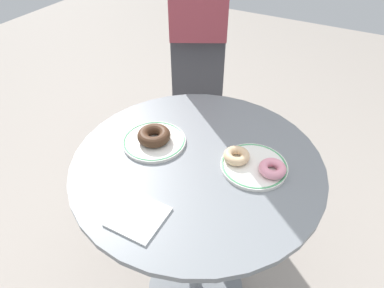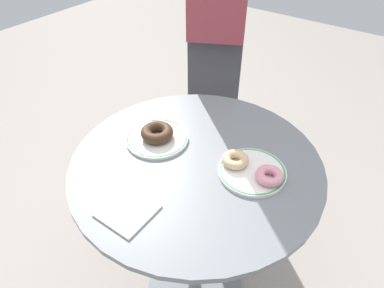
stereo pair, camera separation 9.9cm
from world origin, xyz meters
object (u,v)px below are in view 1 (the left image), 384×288
Objects in this scene: donut_chocolate at (154,135)px; donut_glazed at (237,156)px; donut_pink_frosted at (273,169)px; cafe_table at (197,215)px; paper_napkin at (138,217)px; plate_right at (254,166)px; person_figure at (198,31)px; plate_left at (154,141)px.

donut_glazed is (0.26, 0.04, -0.00)m from donut_chocolate.
donut_chocolate is 0.37m from donut_pink_frosted.
donut_pink_frosted reaches higher than cafe_table.
donut_pink_frosted is 0.62× the size of paper_napkin.
donut_glazed is at bearing 178.92° from donut_pink_frosted.
plate_right is 0.78m from person_figure.
plate_right is 2.50× the size of donut_pink_frosted.
plate_right is 0.36m from paper_napkin.
donut_pink_frosted is at bearing -5.78° from plate_right.
cafe_table is at bearing -162.07° from plate_right.
plate_right is at bearing 174.22° from donut_pink_frosted.
donut_chocolate is at bearing -171.39° from donut_glazed.
cafe_table is 0.44× the size of person_figure.
plate_left is 0.29m from paper_napkin.
plate_left is 1.58× the size of paper_napkin.
donut_glazed is at bearing -176.38° from plate_right.
donut_pink_frosted is at bearing -47.58° from person_figure.
donut_glazed is (0.26, 0.04, 0.02)m from plate_left.
person_figure is (-0.49, 0.59, 0.10)m from plate_right.
person_figure is (-0.44, 0.60, 0.08)m from donut_glazed.
cafe_table is 10.06× the size of donut_glazed.
donut_chocolate is at bearing 176.98° from cafe_table.
plate_left is 1.02× the size of plate_right.
person_figure reaches higher than cafe_table.
donut_chocolate reaches higher than plate_right.
donut_glazed is at bearing 66.08° from paper_napkin.
donut_chocolate is 0.26m from donut_glazed.
plate_right is at bearing 58.36° from paper_napkin.
paper_napkin is (-0.03, -0.25, 0.26)m from cafe_table.
donut_chocolate is 0.06× the size of person_figure.
donut_chocolate is (-0.31, -0.04, 0.02)m from plate_right.
person_figure is at bearing 108.77° from paper_napkin.
donut_chocolate is 0.82× the size of paper_napkin.
donut_pink_frosted is 0.82m from person_figure.
cafe_table is at bearing 83.02° from paper_napkin.
plate_right is 0.06m from donut_pink_frosted.
cafe_table is 0.31m from plate_right.
plate_left reaches higher than paper_napkin.
plate_left is 0.26m from donut_glazed.
plate_right is 0.11× the size of person_figure.
donut_pink_frosted is at bearing -1.08° from donut_glazed.
paper_napkin is at bearing -64.46° from plate_left.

